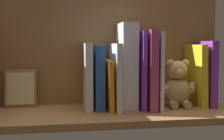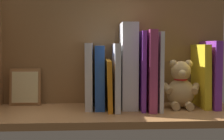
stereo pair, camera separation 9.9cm
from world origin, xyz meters
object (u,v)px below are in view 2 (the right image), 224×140
book_0 (210,74)px  dictionary_thick_white (128,66)px  teddy_bear (181,87)px  picture_frame_leaning (25,87)px

book_0 → dictionary_thick_white: (28.74, -0.49, 3.05)cm
teddy_bear → picture_frame_leaning: size_ratio=1.25×
teddy_bear → dictionary_thick_white: (18.09, -1.62, 7.25)cm
dictionary_thick_white → picture_frame_leaning: dictionary_thick_white is taller
teddy_bear → dictionary_thick_white: 19.55cm
book_0 → picture_frame_leaning: (65.47, -6.09, -4.94)cm
book_0 → teddy_bear: (10.65, 1.13, -4.20)cm
dictionary_thick_white → teddy_bear: bearing=174.9°
book_0 → teddy_bear: 11.51cm
teddy_bear → picture_frame_leaning: teddy_bear is taller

